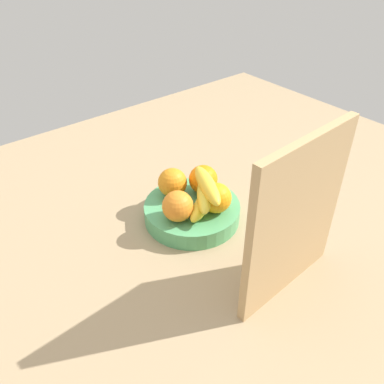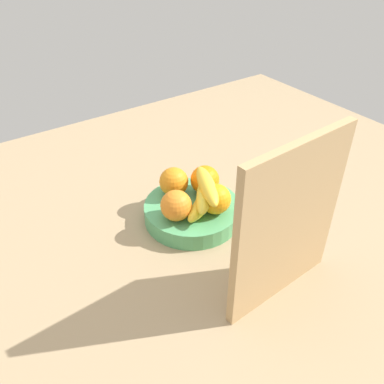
{
  "view_description": "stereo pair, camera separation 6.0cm",
  "coord_description": "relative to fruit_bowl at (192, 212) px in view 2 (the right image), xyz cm",
  "views": [
    {
      "loc": [
        52.58,
        65.72,
        67.62
      ],
      "look_at": [
        0.53,
        1.52,
        8.51
      ],
      "focal_mm": 37.93,
      "sensor_mm": 36.0,
      "label": 1
    },
    {
      "loc": [
        47.76,
        69.34,
        67.62
      ],
      "look_at": [
        0.53,
        1.52,
        8.51
      ],
      "focal_mm": 37.93,
      "sensor_mm": 36.0,
      "label": 2
    }
  ],
  "objects": [
    {
      "name": "fruit_bowl",
      "position": [
        0.0,
        0.0,
        0.0
      ],
      "size": [
        24.72,
        24.72,
        4.51
      ],
      "primitive_type": "cylinder",
      "color": "#4FA266",
      "rests_on": "ground_plane"
    },
    {
      "name": "orange_front_right",
      "position": [
        6.18,
        2.19,
        6.08
      ],
      "size": [
        7.65,
        7.65,
        7.65
      ],
      "primitive_type": "sphere",
      "color": "orange",
      "rests_on": "fruit_bowl"
    },
    {
      "name": "orange_center",
      "position": [
        -3.23,
        5.53,
        6.08
      ],
      "size": [
        7.65,
        7.65,
        7.65
      ],
      "primitive_type": "sphere",
      "color": "orange",
      "rests_on": "fruit_bowl"
    },
    {
      "name": "ground_plane",
      "position": [
        -0.53,
        -1.52,
        -3.75
      ],
      "size": [
        180.0,
        140.0,
        3.0
      ],
      "primitive_type": "cube",
      "color": "tan"
    },
    {
      "name": "banana_bunch",
      "position": [
        -2.16,
        2.67,
        6.45
      ],
      "size": [
        16.75,
        17.2,
        8.4
      ],
      "color": "yellow",
      "rests_on": "fruit_bowl"
    },
    {
      "name": "orange_front_left",
      "position": [
        1.12,
        -6.7,
        6.08
      ],
      "size": [
        7.65,
        7.65,
        7.65
      ],
      "primitive_type": "sphere",
      "color": "orange",
      "rests_on": "fruit_bowl"
    },
    {
      "name": "orange_back_left",
      "position": [
        -6.07,
        -2.79,
        6.08
      ],
      "size": [
        7.65,
        7.65,
        7.65
      ],
      "primitive_type": "sphere",
      "color": "orange",
      "rests_on": "fruit_bowl"
    },
    {
      "name": "cutting_board",
      "position": [
        -1.41,
        29.98,
        15.75
      ],
      "size": [
        28.06,
        3.36,
        36.0
      ],
      "primitive_type": "cube",
      "rotation": [
        0.0,
        0.0,
        0.06
      ],
      "color": "tan",
      "rests_on": "ground_plane"
    }
  ]
}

